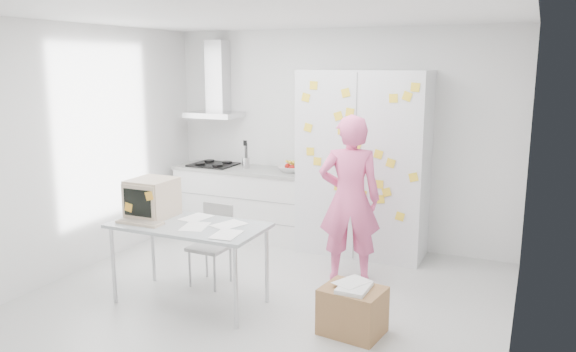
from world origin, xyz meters
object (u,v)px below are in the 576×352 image
at_px(desk, 165,210).
at_px(cardboard_box, 353,310).
at_px(chair, 213,239).
at_px(person, 350,199).

relative_size(desk, cardboard_box, 2.62).
relative_size(desk, chair, 1.76).
distance_m(person, desk, 1.88).
distance_m(person, chair, 1.48).
height_order(person, cardboard_box, person).
height_order(person, chair, person).
xyz_separation_m(chair, cardboard_box, (1.69, -0.50, -0.26)).
bearing_deg(chair, person, 28.64).
bearing_deg(person, desk, 18.57).
bearing_deg(cardboard_box, chair, 163.38).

